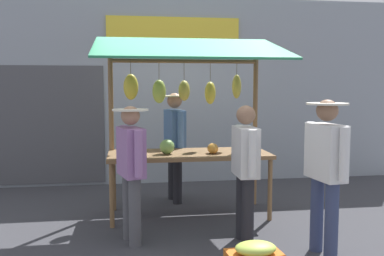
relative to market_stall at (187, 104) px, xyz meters
name	(u,v)px	position (x,y,z in m)	size (l,w,h in m)	color
ground_plane	(189,215)	(-0.02, 0.05, -1.55)	(40.00, 40.00, 0.00)	#38383D
street_backdrop	(170,91)	(0.02, -2.15, 0.15)	(9.00, 0.30, 3.40)	#8C939E
market_stall	(187,104)	(0.00, 0.00, 0.00)	(2.50, 1.46, 2.50)	brown
vendor_with_sunhat	(175,137)	(0.09, -0.70, -0.54)	(0.44, 0.71, 1.69)	#232328
shopper_with_ponytail	(245,165)	(-0.51, 1.18, -0.64)	(0.23, 0.68, 1.58)	#232328
shopper_with_shopping_bag	(131,164)	(0.77, 0.99, -0.63)	(0.41, 0.66, 1.57)	#4C4C51
shopper_in_striped_shirt	(326,164)	(-1.24, 1.67, -0.56)	(0.43, 0.70, 1.66)	navy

